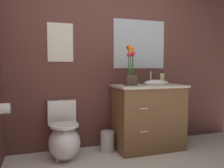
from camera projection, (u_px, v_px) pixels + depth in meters
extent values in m
cube|color=brown|center=(116.00, 58.00, 3.25)|extent=(3.97, 0.05, 2.50)
ellipsoid|color=white|center=(65.00, 143.00, 2.75)|extent=(0.38, 0.48, 0.40)
cube|color=white|center=(64.00, 150.00, 2.80)|extent=(0.22, 0.26, 0.18)
cube|color=white|center=(62.00, 112.00, 3.00)|extent=(0.36, 0.13, 0.32)
cylinder|color=white|center=(64.00, 126.00, 2.71)|extent=(0.34, 0.34, 0.03)
cylinder|color=#B7B7BC|center=(61.00, 100.00, 2.98)|extent=(0.04, 0.04, 0.02)
cube|color=brown|center=(148.00, 118.00, 3.11)|extent=(0.90, 0.52, 0.85)
cube|color=beige|center=(148.00, 86.00, 3.08)|extent=(0.94, 0.56, 0.03)
ellipsoid|color=white|center=(156.00, 83.00, 3.11)|extent=(0.36, 0.26, 0.10)
cylinder|color=#B7B7BC|center=(151.00, 78.00, 3.26)|extent=(0.02, 0.02, 0.18)
cube|color=#B7B7BC|center=(144.00, 108.00, 2.77)|extent=(0.10, 0.02, 0.02)
cube|color=#B7B7BC|center=(144.00, 132.00, 2.79)|extent=(0.10, 0.02, 0.02)
cube|color=#4C3D2D|center=(130.00, 80.00, 2.95)|extent=(0.14, 0.14, 0.14)
cylinder|color=#386B2D|center=(132.00, 62.00, 2.95)|extent=(0.01, 0.01, 0.34)
sphere|color=orange|center=(132.00, 49.00, 2.94)|extent=(0.06, 0.06, 0.06)
cylinder|color=#386B2D|center=(132.00, 65.00, 2.98)|extent=(0.01, 0.01, 0.27)
sphere|color=#E01E51|center=(132.00, 54.00, 2.97)|extent=(0.06, 0.06, 0.06)
cylinder|color=#386B2D|center=(130.00, 61.00, 2.95)|extent=(0.01, 0.01, 0.36)
sphere|color=#E01E51|center=(130.00, 47.00, 2.94)|extent=(0.06, 0.06, 0.06)
cylinder|color=#386B2D|center=(128.00, 61.00, 2.95)|extent=(0.01, 0.01, 0.35)
sphere|color=#E01E51|center=(129.00, 47.00, 2.94)|extent=(0.06, 0.06, 0.06)
cylinder|color=#386B2D|center=(129.00, 65.00, 2.94)|extent=(0.01, 0.01, 0.26)
sphere|color=#E01E51|center=(129.00, 55.00, 2.93)|extent=(0.06, 0.06, 0.06)
cylinder|color=#386B2D|center=(130.00, 61.00, 2.92)|extent=(0.01, 0.01, 0.35)
sphere|color=orange|center=(130.00, 47.00, 2.91)|extent=(0.06, 0.06, 0.06)
cylinder|color=#386B2D|center=(131.00, 63.00, 2.92)|extent=(0.01, 0.01, 0.30)
sphere|color=orange|center=(131.00, 52.00, 2.91)|extent=(0.06, 0.06, 0.06)
cylinder|color=#386B2D|center=(133.00, 64.00, 2.91)|extent=(0.01, 0.01, 0.27)
sphere|color=#E01E51|center=(133.00, 53.00, 2.90)|extent=(0.06, 0.06, 0.06)
cylinder|color=beige|center=(162.00, 79.00, 3.22)|extent=(0.06, 0.06, 0.16)
cylinder|color=black|center=(162.00, 72.00, 3.21)|extent=(0.03, 0.03, 0.02)
cylinder|color=#B7B7BC|center=(107.00, 142.00, 3.00)|extent=(0.18, 0.18, 0.26)
torus|color=#B7B7BC|center=(107.00, 132.00, 2.99)|extent=(0.18, 0.18, 0.01)
cube|color=silver|center=(60.00, 42.00, 2.96)|extent=(0.33, 0.01, 0.50)
cube|color=#B2BCC6|center=(139.00, 44.00, 3.31)|extent=(0.80, 0.01, 0.70)
cylinder|color=white|center=(4.00, 108.00, 2.38)|extent=(0.11, 0.11, 0.11)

